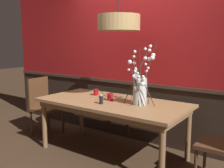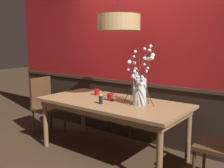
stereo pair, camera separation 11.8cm
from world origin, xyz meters
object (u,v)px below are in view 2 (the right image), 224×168
at_px(pendant_lamp, 119,23).
at_px(chair_far_side_left, 129,102).
at_px(dining_table, 112,107).
at_px(chair_head_west_end, 46,103).
at_px(vase_with_blossoms, 140,88).
at_px(candle_holder_nearer_edge, 110,97).
at_px(chair_far_side_right, 160,107).
at_px(candle_holder_nearer_center, 97,92).
at_px(condiment_bottle, 101,99).

bearing_deg(pendant_lamp, chair_far_side_left, 114.06).
height_order(dining_table, chair_head_west_end, chair_head_west_end).
distance_m(vase_with_blossoms, candle_holder_nearer_edge, 0.49).
xyz_separation_m(chair_far_side_right, pendant_lamp, (-0.23, -0.84, 1.29)).
distance_m(chair_far_side_left, candle_holder_nearer_center, 0.78).
bearing_deg(dining_table, chair_far_side_right, 73.68).
distance_m(chair_far_side_right, pendant_lamp, 1.56).
bearing_deg(vase_with_blossoms, dining_table, -173.61).
distance_m(chair_far_side_right, chair_head_west_end, 1.94).
bearing_deg(candle_holder_nearer_center, vase_with_blossoms, -9.14).
distance_m(dining_table, candle_holder_nearer_edge, 0.14).
relative_size(chair_head_west_end, pendant_lamp, 0.91).
xyz_separation_m(candle_holder_nearer_center, pendant_lamp, (0.48, -0.09, 1.01)).
height_order(dining_table, candle_holder_nearer_edge, candle_holder_nearer_edge).
height_order(chair_far_side_left, chair_head_west_end, chair_head_west_end).
xyz_separation_m(chair_far_side_left, vase_with_blossoms, (0.73, -0.85, 0.45)).
bearing_deg(chair_far_side_right, chair_head_west_end, -150.59).
distance_m(chair_head_west_end, candle_holder_nearer_edge, 1.40).
distance_m(chair_far_side_right, candle_holder_nearer_center, 1.06).
xyz_separation_m(dining_table, chair_head_west_end, (-1.42, -0.02, -0.14)).
xyz_separation_m(dining_table, condiment_bottle, (-0.02, -0.22, 0.14)).
bearing_deg(candle_holder_nearer_edge, chair_head_west_end, -178.20).
distance_m(chair_far_side_left, vase_with_blossoms, 1.21).
bearing_deg(dining_table, candle_holder_nearer_edge, 158.97).
height_order(chair_far_side_left, candle_holder_nearer_center, chair_far_side_left).
bearing_deg(vase_with_blossoms, candle_holder_nearer_edge, -176.52).
height_order(chair_far_side_left, candle_holder_nearer_edge, chair_far_side_left).
bearing_deg(chair_far_side_left, vase_with_blossoms, -49.65).
bearing_deg(condiment_bottle, vase_with_blossoms, 31.69).
bearing_deg(candle_holder_nearer_edge, chair_far_side_left, 106.95).
bearing_deg(pendant_lamp, chair_far_side_right, 74.91).
relative_size(chair_head_west_end, condiment_bottle, 7.71).
distance_m(dining_table, chair_far_side_right, 0.98).
bearing_deg(chair_head_west_end, condiment_bottle, -7.90).
bearing_deg(candle_holder_nearer_center, condiment_bottle, -44.13).
height_order(chair_far_side_right, candle_holder_nearer_edge, chair_far_side_right).
distance_m(chair_far_side_left, condiment_bottle, 1.19).
xyz_separation_m(chair_far_side_left, candle_holder_nearer_edge, (0.27, -0.88, 0.28)).
relative_size(chair_far_side_left, pendant_lamp, 0.89).
xyz_separation_m(candle_holder_nearer_center, candle_holder_nearer_edge, (0.38, -0.16, 0.00)).
distance_m(chair_far_side_right, vase_with_blossoms, 1.00).
distance_m(dining_table, vase_with_blossoms, 0.51).
bearing_deg(chair_far_side_right, candle_holder_nearer_center, -133.30).
relative_size(chair_far_side_right, chair_head_west_end, 0.97).
xyz_separation_m(dining_table, pendant_lamp, (0.05, 0.09, 1.14)).
height_order(vase_with_blossoms, pendant_lamp, pendant_lamp).
xyz_separation_m(candle_holder_nearer_edge, condiment_bottle, (0.03, -0.24, 0.01)).
height_order(candle_holder_nearer_edge, pendant_lamp, pendant_lamp).
height_order(chair_far_side_right, pendant_lamp, pendant_lamp).
height_order(dining_table, vase_with_blossoms, vase_with_blossoms).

